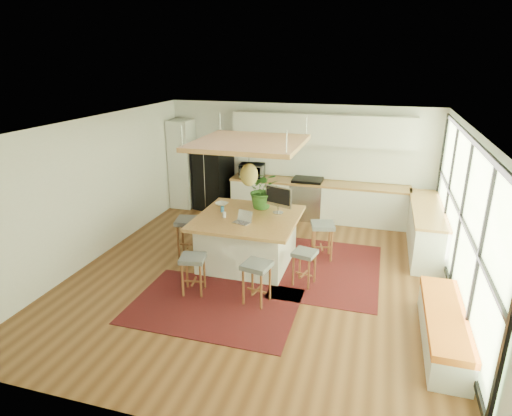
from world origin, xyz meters
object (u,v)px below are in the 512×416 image
(island, at_px, (248,240))
(stool_near_right, at_px, (257,283))
(stool_right_front, at_px, (304,266))
(island_plant, at_px, (263,194))
(stool_right_back, at_px, (322,241))
(monitor, at_px, (278,200))
(laptop, at_px, (242,217))
(stool_near_left, at_px, (193,273))
(stool_left_side, at_px, (189,239))
(microwave, at_px, (252,169))
(fridge, at_px, (213,174))

(island, distance_m, stool_near_right, 1.47)
(stool_right_front, distance_m, island_plant, 1.75)
(island, height_order, stool_right_back, island)
(island_plant, bearing_deg, monitor, -30.60)
(laptop, bearing_deg, island, 106.84)
(stool_right_front, relative_size, stool_right_back, 0.86)
(stool_near_left, xyz_separation_m, stool_left_side, (-0.66, 1.29, 0.00))
(stool_right_front, distance_m, microwave, 3.88)
(fridge, bearing_deg, stool_right_back, -20.38)
(stool_near_left, bearing_deg, stool_near_right, -0.24)
(stool_left_side, distance_m, monitor, 1.92)
(fridge, bearing_deg, laptop, -45.65)
(stool_near_right, xyz_separation_m, stool_left_side, (-1.75, 1.29, 0.00))
(stool_right_front, height_order, stool_right_back, stool_right_back)
(monitor, relative_size, island_plant, 0.77)
(stool_near_left, bearing_deg, laptop, 62.60)
(stool_near_right, distance_m, stool_right_back, 2.07)
(laptop, xyz_separation_m, monitor, (0.50, 0.69, 0.14))
(island, xyz_separation_m, microwave, (-0.74, 2.72, 0.66))
(island, bearing_deg, stool_near_left, -111.14)
(stool_near_left, height_order, stool_right_back, stool_right_back)
(fridge, height_order, monitor, fridge)
(stool_near_right, bearing_deg, stool_right_front, 52.13)
(stool_near_left, distance_m, stool_left_side, 1.45)
(island_plant, bearing_deg, stool_right_front, -46.88)
(stool_near_right, distance_m, stool_right_front, 1.00)
(monitor, bearing_deg, island, -125.74)
(fridge, relative_size, laptop, 5.46)
(stool_right_back, distance_m, island_plant, 1.47)
(island, xyz_separation_m, laptop, (-0.00, -0.35, 0.58))
(stool_right_front, relative_size, laptop, 1.98)
(stool_right_back, xyz_separation_m, microwave, (-2.06, 2.15, 0.77))
(microwave, bearing_deg, stool_right_front, -65.49)
(stool_right_back, height_order, monitor, monitor)
(island, bearing_deg, stool_right_front, -25.27)
(stool_right_back, relative_size, monitor, 1.27)
(stool_near_left, height_order, laptop, laptop)
(island, height_order, stool_left_side, island)
(fridge, bearing_deg, stool_near_right, -45.76)
(fridge, height_order, stool_left_side, fridge)
(fridge, height_order, stool_near_right, fridge)
(laptop, relative_size, monitor, 0.55)
(stool_near_left, height_order, stool_left_side, stool_left_side)
(stool_near_left, xyz_separation_m, laptop, (0.52, 1.00, 0.70))
(stool_near_right, bearing_deg, stool_right_back, 68.43)
(monitor, xyz_separation_m, island_plant, (-0.35, 0.21, 0.03))
(stool_right_back, relative_size, microwave, 1.22)
(island, distance_m, microwave, 2.90)
(stool_near_right, xyz_separation_m, island_plant, (-0.42, 1.91, 0.86))
(stool_left_side, relative_size, laptop, 2.46)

